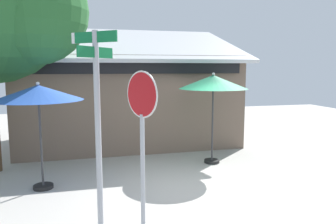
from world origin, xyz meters
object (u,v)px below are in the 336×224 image
Objects in this scene: stop_sign at (142,126)px; patio_umbrella_forest_green_center at (213,83)px; street_sign_post at (98,118)px; patio_umbrella_royal_blue_left at (38,94)px.

patio_umbrella_forest_green_center is (2.62, 3.65, 0.46)m from stop_sign.
stop_sign reaches higher than patio_umbrella_forest_green_center.
street_sign_post reaches higher than patio_umbrella_royal_blue_left.
stop_sign is 1.11× the size of patio_umbrella_royal_blue_left.
street_sign_post is 0.68m from stop_sign.
patio_umbrella_forest_green_center is at bearing 12.12° from patio_umbrella_royal_blue_left.
stop_sign is 1.03× the size of patio_umbrella_forest_green_center.
street_sign_post is at bearing -65.05° from patio_umbrella_royal_blue_left.
patio_umbrella_forest_green_center is at bearing 46.92° from street_sign_post.
patio_umbrella_royal_blue_left is (-1.18, 2.54, 0.20)m from street_sign_post.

